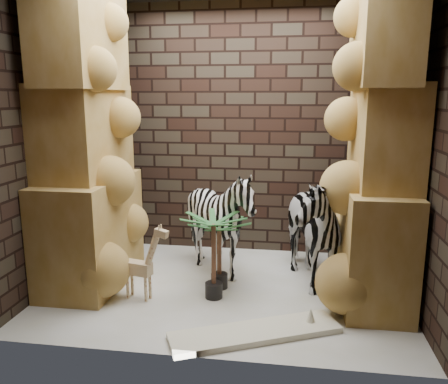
% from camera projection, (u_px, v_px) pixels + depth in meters
% --- Properties ---
extents(floor, '(3.50, 3.50, 0.00)m').
position_uv_depth(floor, '(224.00, 289.00, 4.58)').
color(floor, white).
rests_on(floor, ground).
extents(wall_back, '(3.50, 0.00, 3.50)m').
position_uv_depth(wall_back, '(240.00, 131.00, 5.48)').
color(wall_back, black).
rests_on(wall_back, ground).
extents(wall_front, '(3.50, 0.00, 3.50)m').
position_uv_depth(wall_front, '(197.00, 158.00, 3.06)').
color(wall_front, black).
rests_on(wall_front, ground).
extents(wall_left, '(0.00, 3.00, 3.00)m').
position_uv_depth(wall_left, '(52.00, 138.00, 4.52)').
color(wall_left, black).
rests_on(wall_left, ground).
extents(wall_right, '(0.00, 3.00, 3.00)m').
position_uv_depth(wall_right, '(419.00, 144.00, 4.01)').
color(wall_right, black).
rests_on(wall_right, ground).
extents(rock_pillar_left, '(0.68, 1.30, 3.00)m').
position_uv_depth(rock_pillar_left, '(85.00, 139.00, 4.47)').
color(rock_pillar_left, tan).
rests_on(rock_pillar_left, floor).
extents(rock_pillar_right, '(0.58, 1.25, 3.00)m').
position_uv_depth(rock_pillar_right, '(380.00, 143.00, 4.06)').
color(rock_pillar_right, tan).
rests_on(rock_pillar_right, floor).
extents(zebra_right, '(0.99, 1.32, 1.39)m').
position_uv_depth(zebra_right, '(303.00, 218.00, 4.59)').
color(zebra_right, white).
rests_on(zebra_right, floor).
extents(zebra_left, '(1.08, 1.28, 1.08)m').
position_uv_depth(zebra_left, '(220.00, 228.00, 4.80)').
color(zebra_left, white).
rests_on(zebra_left, floor).
extents(giraffe_toy, '(0.42, 0.23, 0.79)m').
position_uv_depth(giraffe_toy, '(138.00, 260.00, 4.29)').
color(giraffe_toy, beige).
rests_on(giraffe_toy, floor).
extents(palm_front, '(0.36, 0.36, 0.72)m').
position_uv_depth(palm_front, '(219.00, 254.00, 4.54)').
color(palm_front, '#1E471A').
rests_on(palm_front, floor).
extents(palm_back, '(0.36, 0.36, 0.84)m').
position_uv_depth(palm_back, '(214.00, 256.00, 4.30)').
color(palm_back, '#1E471A').
rests_on(palm_back, floor).
extents(surfboard, '(1.42, 0.91, 0.05)m').
position_uv_depth(surfboard, '(255.00, 333.00, 3.68)').
color(surfboard, '#F0ECCC').
rests_on(surfboard, floor).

